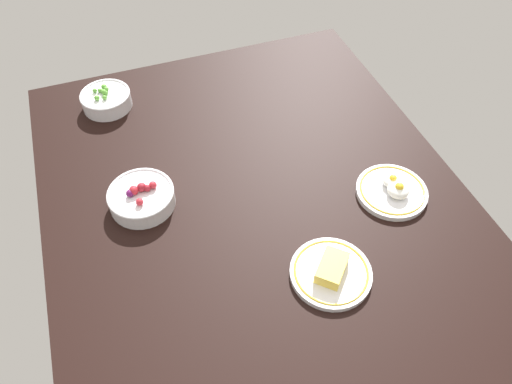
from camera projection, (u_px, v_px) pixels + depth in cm
name	position (u px, v px, depth cm)	size (l,w,h in cm)	color
dining_table	(256.00, 203.00, 117.79)	(121.79, 98.67, 4.00)	black
plate_cheese	(331.00, 272.00, 101.69)	(17.33, 17.33, 4.25)	silver
bowl_peas	(106.00, 99.00, 136.01)	(13.87, 13.87, 5.78)	silver
bowl_berries	(142.00, 197.00, 113.16)	(15.53, 15.53, 6.15)	silver
plate_eggs	(393.00, 190.00, 116.07)	(17.01, 17.01, 5.07)	silver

